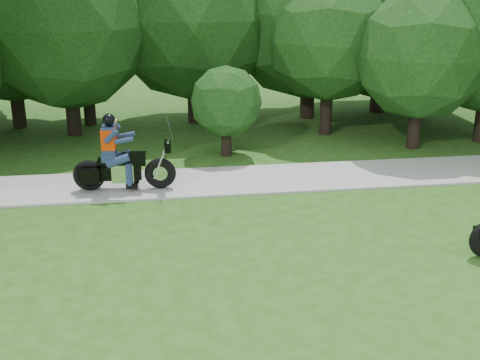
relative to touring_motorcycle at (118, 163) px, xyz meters
name	(u,v)px	position (x,y,z in m)	size (l,w,h in m)	color
walkway	(294,177)	(4.50, 0.35, -0.73)	(60.00, 2.20, 0.06)	#A4A49F
tree_line	(268,17)	(4.96, 6.77, 2.88)	(40.55, 11.95, 7.96)	black
touring_motorcycle	(118,163)	(0.00, 0.00, 0.00)	(2.52, 0.78, 1.92)	black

